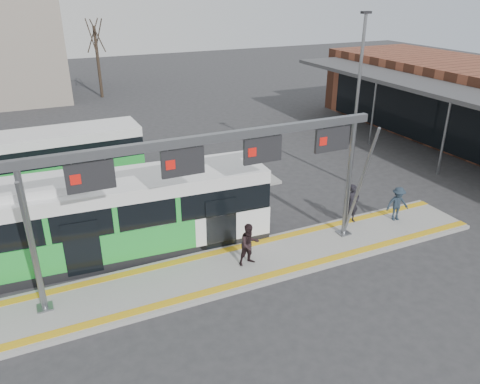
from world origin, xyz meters
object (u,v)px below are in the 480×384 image
object	(u,v)px
gantry	(216,163)
passenger_a	(352,204)
passenger_b	(249,244)
passenger_c	(398,204)
hero_bus	(106,219)

from	to	relation	value
gantry	passenger_a	world-z (taller)	gantry
passenger_b	passenger_c	xyz separation A→B (m)	(7.62, 0.49, -0.05)
passenger_a	passenger_b	distance (m)	5.76
passenger_b	passenger_c	bearing A→B (deg)	-0.72
passenger_c	passenger_b	bearing A→B (deg)	-161.76
passenger_c	passenger_a	bearing A→B (deg)	175.34
passenger_a	passenger_c	distance (m)	2.11
passenger_a	passenger_c	bearing A→B (deg)	-15.67
passenger_b	passenger_c	size ratio (longest dim) A/B	1.06
gantry	passenger_b	distance (m)	3.52
passenger_b	passenger_c	distance (m)	7.64
hero_bus	passenger_a	bearing A→B (deg)	-7.45
passenger_a	passenger_b	bearing A→B (deg)	-164.60
gantry	hero_bus	xyz separation A→B (m)	(-3.51, 2.83, -2.70)
gantry	passenger_b	size ratio (longest dim) A/B	7.73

